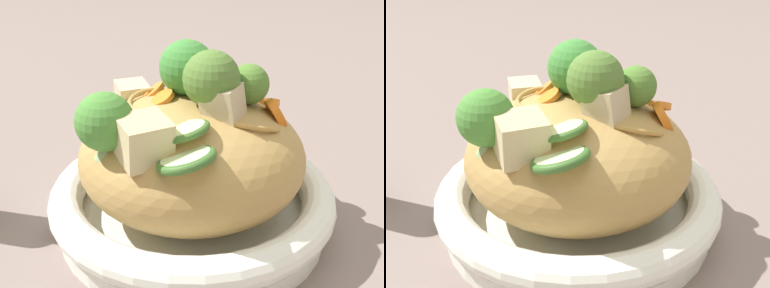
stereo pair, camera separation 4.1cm
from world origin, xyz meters
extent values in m
plane|color=slate|center=(0.00, 0.00, 0.00)|extent=(3.00, 3.00, 0.00)
cylinder|color=white|center=(0.00, 0.00, 0.01)|extent=(0.24, 0.24, 0.02)
torus|color=white|center=(0.00, 0.00, 0.03)|extent=(0.26, 0.26, 0.03)
ellipsoid|color=#B08B4C|center=(0.00, 0.00, 0.07)|extent=(0.20, 0.20, 0.11)
torus|color=#AB8A49|center=(-0.03, -0.02, 0.12)|extent=(0.05, 0.05, 0.01)
torus|color=#B88B42|center=(0.04, 0.02, 0.11)|extent=(0.07, 0.07, 0.03)
cone|color=#95AC68|center=(-0.02, 0.01, 0.12)|extent=(0.03, 0.02, 0.02)
sphere|color=#3E8538|center=(-0.02, 0.01, 0.15)|extent=(0.05, 0.05, 0.05)
cone|color=#98AD75|center=(-0.02, -0.08, 0.10)|extent=(0.03, 0.03, 0.02)
sphere|color=#488836|center=(-0.02, -0.08, 0.12)|extent=(0.06, 0.06, 0.05)
cone|color=#90B277|center=(0.02, 0.00, 0.12)|extent=(0.03, 0.03, 0.02)
sphere|color=#517732|center=(0.02, 0.00, 0.15)|extent=(0.07, 0.07, 0.05)
cone|color=#97AB73|center=(0.03, 0.04, 0.12)|extent=(0.02, 0.02, 0.01)
sphere|color=#4E7B2F|center=(0.03, 0.04, 0.13)|extent=(0.05, 0.05, 0.03)
cylinder|color=orange|center=(-0.02, -0.02, 0.12)|extent=(0.03, 0.03, 0.01)
cylinder|color=orange|center=(0.05, 0.05, 0.11)|extent=(0.03, 0.03, 0.03)
cylinder|color=orange|center=(-0.05, 0.00, 0.12)|extent=(0.03, 0.03, 0.02)
cylinder|color=orange|center=(0.03, 0.07, 0.11)|extent=(0.04, 0.04, 0.02)
cylinder|color=beige|center=(-0.01, 0.06, 0.11)|extent=(0.04, 0.04, 0.02)
torus|color=#305B2F|center=(-0.01, 0.06, 0.11)|extent=(0.05, 0.05, 0.02)
cylinder|color=beige|center=(0.05, -0.06, 0.11)|extent=(0.04, 0.04, 0.02)
torus|color=#386529|center=(0.05, -0.06, 0.11)|extent=(0.05, 0.05, 0.02)
cylinder|color=beige|center=(0.03, -0.04, 0.12)|extent=(0.04, 0.04, 0.02)
torus|color=#3A6428|center=(0.03, -0.04, 0.12)|extent=(0.05, 0.05, 0.02)
cube|color=beige|center=(-0.08, 0.00, 0.11)|extent=(0.04, 0.04, 0.02)
cube|color=#C9B092|center=(0.00, 0.05, 0.12)|extent=(0.04, 0.04, 0.03)
cube|color=#C9B78F|center=(0.03, 0.00, 0.13)|extent=(0.04, 0.04, 0.03)
cube|color=#CEBD88|center=(0.01, -0.07, 0.11)|extent=(0.05, 0.05, 0.04)
camera|label=1|loc=(0.24, -0.28, 0.26)|focal=43.87mm
camera|label=2|loc=(0.27, -0.25, 0.26)|focal=43.87mm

